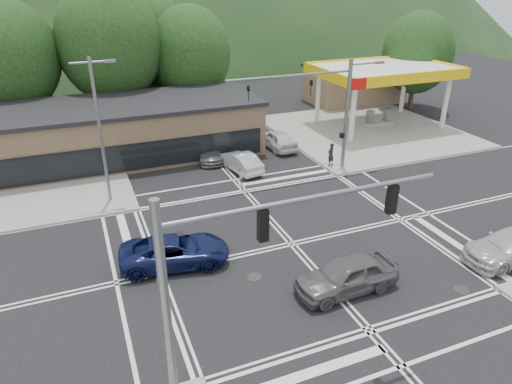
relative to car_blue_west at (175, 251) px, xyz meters
name	(u,v)px	position (x,y,z in m)	size (l,w,h in m)	color
ground	(292,244)	(6.23, -0.50, -0.75)	(120.00, 120.00, 0.00)	black
sidewalk_ne	(366,131)	(21.23, 14.50, -0.67)	(16.00, 16.00, 0.15)	gray
sidewalk_nw	(6,180)	(-8.77, 14.50, -0.67)	(16.00, 16.00, 0.15)	gray
gas_station_canopy	(384,73)	(23.22, 15.49, 4.29)	(12.32, 8.34, 5.75)	silver
convenience_store	(354,85)	(26.23, 24.50, 1.15)	(10.00, 6.00, 3.80)	#846B4F
commercial_row	(103,134)	(-1.77, 16.50, 1.25)	(24.00, 8.00, 4.00)	brown
hill_north	(111,41)	(6.23, 89.50, -0.75)	(252.00, 126.00, 140.00)	#19371A
tree_n_a	(8,57)	(-7.77, 23.50, 6.39)	(8.00, 8.00, 11.75)	#382619
tree_n_b	(110,43)	(0.23, 23.50, 7.05)	(9.00, 9.00, 12.98)	#382619
tree_n_c	(190,54)	(7.23, 23.50, 5.74)	(7.60, 7.60, 10.87)	#382619
tree_n_e	(149,43)	(4.23, 27.50, 6.40)	(8.40, 8.40, 11.98)	#382619
tree_ne	(418,53)	(30.23, 19.50, 5.09)	(7.20, 7.20, 9.99)	#382619
streetlight_nw	(100,125)	(-2.21, 8.50, 4.30)	(2.50, 0.25, 9.00)	slate
signal_mast_ne	(332,103)	(13.18, 7.70, 4.33)	(11.65, 0.30, 8.00)	slate
signal_mast_sw	(225,277)	(-0.16, -8.70, 4.37)	(9.14, 0.28, 8.00)	slate
car_blue_west	(175,251)	(0.00, 0.00, 0.00)	(2.48, 5.37, 1.49)	#0E163F
car_grey_center	(347,275)	(6.75, -5.00, 0.08)	(1.96, 4.88, 1.66)	#555759
car_queue_a	(241,161)	(7.23, 10.14, -0.04)	(1.51, 4.32, 1.42)	silver
car_queue_b	(277,139)	(11.73, 13.50, 0.04)	(1.85, 4.59, 1.56)	silver
car_northbound	(208,151)	(5.67, 13.29, -0.08)	(1.86, 4.56, 1.32)	slate
pedestrian	(331,154)	(13.73, 8.28, 0.26)	(0.63, 0.41, 1.72)	black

